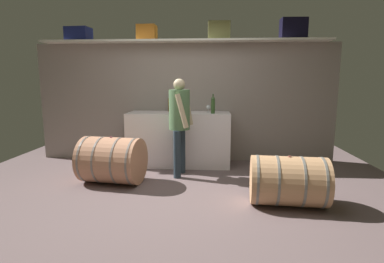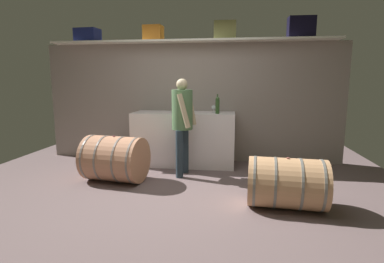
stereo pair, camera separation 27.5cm
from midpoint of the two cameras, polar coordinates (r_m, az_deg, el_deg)
The scene contains 14 objects.
ground_plane at distance 4.33m, azimuth -4.87°, elevation -10.34°, with size 6.60×7.20×0.02m, color #645253.
back_wall_panel at distance 5.58m, azimuth -2.74°, elevation 5.41°, with size 5.40×0.10×2.12m, color gray.
high_shelf_board at distance 5.46m, azimuth -3.02°, elevation 16.66°, with size 4.97×0.40×0.03m, color white.
toolcase_navy at distance 5.98m, azimuth -21.88°, elevation 16.65°, with size 0.40×0.29×0.23m, color navy.
toolcase_orange at distance 5.59m, azimuth -9.96°, elevation 17.86°, with size 0.32×0.26×0.26m, color orange.
toolcase_olive at distance 5.45m, azimuth 3.59°, elevation 18.43°, with size 0.37×0.22×0.30m, color olive.
toolcase_black at distance 5.59m, azimuth 17.17°, elevation 18.03°, with size 0.42×0.23×0.34m, color black.
work_cabinet at distance 5.29m, azimuth -3.94°, elevation -1.39°, with size 1.75×0.64×0.92m, color white.
wine_bottle_amber at distance 5.38m, azimuth -5.66°, elevation 5.18°, with size 0.07×0.07×0.30m.
wine_bottle_green at distance 5.04m, azimuth 2.41°, elevation 5.05°, with size 0.07×0.07×0.32m.
wine_glass at distance 5.25m, azimuth 1.61°, elevation 4.54°, with size 0.08×0.08×0.12m.
wine_barrel_near at distance 4.55m, azimuth -16.53°, elevation -5.19°, with size 0.94×0.78×0.68m.
wine_barrel_far at distance 3.74m, azimuth 15.66°, elevation -8.98°, with size 0.91×0.65×0.60m.
winemaker_pouring at distance 4.61m, azimuth -4.05°, elevation 2.74°, with size 0.37×0.46×1.49m.
Camera 1 is at (0.48, -3.54, 1.46)m, focal length 28.31 mm.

